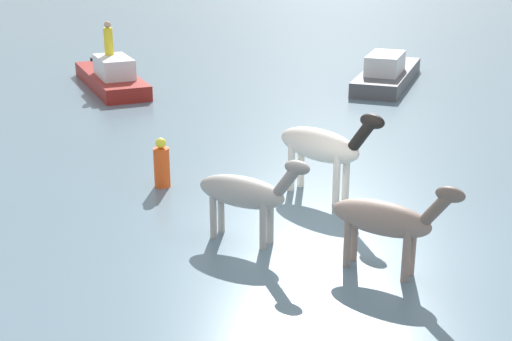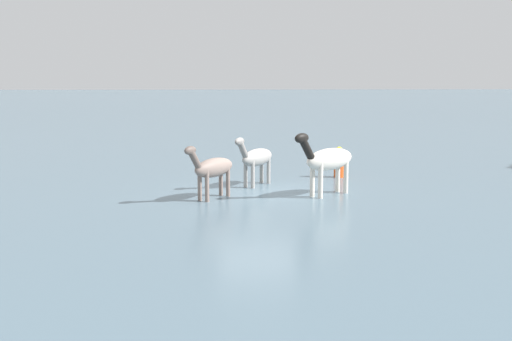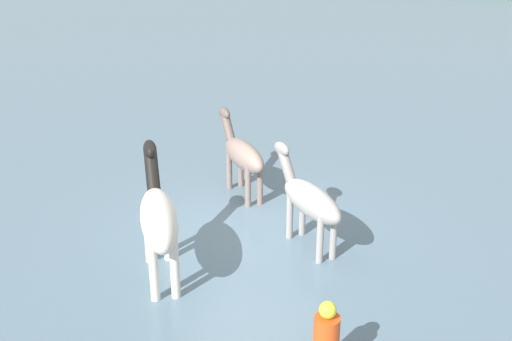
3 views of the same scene
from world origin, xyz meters
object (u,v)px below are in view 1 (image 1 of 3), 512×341
Objects in this scene: person_watcher_seated at (108,39)px; buoy_channel_marker at (162,165)px; horse_dark_mare at (322,146)px; boat_skiff_near at (112,79)px; boat_motor_center at (387,75)px; horse_chestnut_trailing at (386,219)px; horse_dun_straggler at (245,193)px.

person_watcher_seated is 1.04× the size of buoy_channel_marker.
horse_dark_mare is 1.90× the size of person_watcher_seated.
boat_motor_center is at bearing 70.16° from boat_skiff_near.
boat_skiff_near reaches higher than buoy_channel_marker.
horse_dun_straggler is at bearing -175.74° from horse_chestnut_trailing.
horse_dun_straggler is 1.82× the size of buoy_channel_marker.
boat_skiff_near is 4.87× the size of person_watcher_seated.
horse_dark_mare is 0.38× the size of boat_motor_center.
boat_motor_center is (-4.00, -14.86, -0.63)m from horse_chestnut_trailing.
buoy_channel_marker is (1.66, -3.11, -0.46)m from horse_dun_straggler.
horse_chestnut_trailing is 15.40m from boat_motor_center.
horse_dark_mare is 12.77m from person_watcher_seated.
horse_dun_straggler reaches higher than boat_skiff_near.
boat_skiff_near is 1.44m from person_watcher_seated.
boat_skiff_near is at bearing -109.06° from person_watcher_seated.
horse_dun_straggler reaches higher than boat_motor_center.
horse_dun_straggler is at bearing -81.43° from horse_dark_mare.
horse_dark_mare is 2.85m from horse_dun_straggler.
person_watcher_seated is at bearing -77.88° from buoy_channel_marker.
boat_motor_center is (-4.44, -11.24, -0.81)m from horse_dark_mare.
horse_dark_mare is at bearing 133.53° from horse_chestnut_trailing.
boat_motor_center is 10.26m from person_watcher_seated.
buoy_channel_marker is at bearing 151.37° from horse_dun_straggler.
person_watcher_seated is at bearing -66.10° from boat_motor_center.
person_watcher_seated reaches higher than horse_chestnut_trailing.
buoy_channel_marker is (-2.25, 10.47, -1.26)m from person_watcher_seated.
horse_dark_mare is at bearing 3.24° from boat_motor_center.
boat_skiff_near is (5.71, -11.43, -0.81)m from horse_dark_mare.
horse_dun_straggler is (1.81, 2.19, -0.17)m from horse_dark_mare.
boat_skiff_near is 5.08× the size of buoy_channel_marker.
horse_dark_mare is at bearing 116.68° from person_watcher_seated.
horse_dun_straggler is 1.74× the size of person_watcher_seated.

